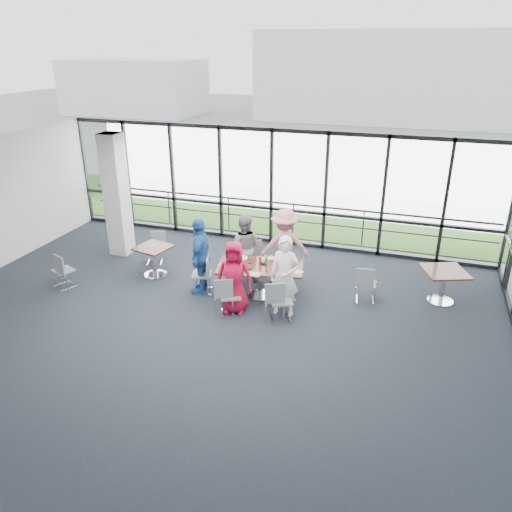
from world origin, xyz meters
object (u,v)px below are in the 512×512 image
(main_table, at_px, (260,271))
(diner_end, at_px, (201,256))
(chair_spare_lb, at_px, (154,248))
(chair_main_fl, at_px, (248,260))
(diner_near_left, at_px, (234,277))
(chair_spare_r, at_px, (366,284))
(diner_far_right, at_px, (285,246))
(chair_main_fr, at_px, (280,263))
(structural_column, at_px, (117,195))
(chair_main_nr, at_px, (281,301))
(chair_spare_la, at_px, (63,271))
(chair_main_nl, at_px, (231,296))
(chair_main_end, at_px, (202,275))
(diner_near_right, at_px, (285,276))
(side_table_left, at_px, (154,252))
(side_table_right, at_px, (444,275))
(diner_far_left, at_px, (244,247))

(main_table, bearing_deg, diner_end, 176.94)
(chair_spare_lb, bearing_deg, chair_main_fl, 158.53)
(chair_main_fl, bearing_deg, diner_near_left, 74.13)
(chair_spare_r, bearing_deg, chair_main_fl, 165.51)
(diner_far_right, bearing_deg, diner_end, 13.87)
(chair_spare_lb, bearing_deg, chair_main_fr, 160.89)
(structural_column, height_order, chair_main_nr, structural_column)
(structural_column, bearing_deg, diner_near_left, -27.00)
(chair_spare_la, relative_size, chair_spare_lb, 1.05)
(chair_main_nl, relative_size, chair_main_end, 0.95)
(diner_far_right, bearing_deg, chair_spare_lb, -20.31)
(diner_end, relative_size, chair_main_fl, 2.01)
(diner_far_right, height_order, chair_spare_r, diner_far_right)
(chair_main_nl, bearing_deg, structural_column, 125.17)
(diner_near_right, height_order, chair_spare_lb, diner_near_right)
(diner_near_left, xyz_separation_m, chair_spare_r, (2.57, 1.34, -0.38))
(side_table_left, relative_size, chair_spare_lb, 1.12)
(structural_column, bearing_deg, diner_near_right, -19.76)
(diner_end, distance_m, chair_spare_lb, 2.18)
(diner_end, xyz_separation_m, chair_spare_r, (3.60, 0.73, -0.47))
(main_table, bearing_deg, side_table_right, 2.43)
(side_table_right, distance_m, chair_main_nr, 3.65)
(chair_main_fl, bearing_deg, chair_spare_r, 147.76)
(side_table_left, bearing_deg, chair_main_fr, 14.38)
(chair_main_fl, bearing_deg, main_table, 99.23)
(side_table_right, relative_size, diner_far_right, 0.63)
(main_table, relative_size, chair_main_end, 2.32)
(diner_near_left, xyz_separation_m, diner_far_right, (0.60, 1.76, 0.10))
(side_table_right, xyz_separation_m, chair_spare_r, (-1.59, -0.48, -0.22))
(diner_near_left, xyz_separation_m, chair_main_fl, (-0.29, 1.67, -0.35))
(chair_main_nl, height_order, chair_spare_la, chair_spare_la)
(diner_near_right, bearing_deg, chair_main_fl, 133.73)
(chair_main_nr, distance_m, chair_spare_r, 2.07)
(chair_main_fl, distance_m, chair_spare_la, 4.29)
(side_table_left, distance_m, diner_far_left, 2.20)
(structural_column, height_order, chair_spare_lb, structural_column)
(diner_far_left, distance_m, diner_end, 1.17)
(chair_spare_la, bearing_deg, main_table, 36.73)
(structural_column, distance_m, chair_spare_lb, 1.71)
(structural_column, height_order, diner_near_left, structural_column)
(structural_column, relative_size, diner_near_right, 1.86)
(diner_near_left, distance_m, diner_far_right, 1.86)
(chair_spare_r, bearing_deg, chair_spare_lb, 168.31)
(diner_end, height_order, chair_main_nr, diner_end)
(diner_far_right, distance_m, chair_main_fr, 0.49)
(chair_main_nr, bearing_deg, chair_spare_lb, 130.11)
(diner_far_right, xyz_separation_m, chair_main_nl, (-0.64, -1.89, -0.47))
(chair_main_fl, distance_m, chair_main_fr, 0.78)
(diner_near_left, distance_m, chair_spare_r, 2.92)
(diner_near_right, bearing_deg, diner_near_left, -165.42)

